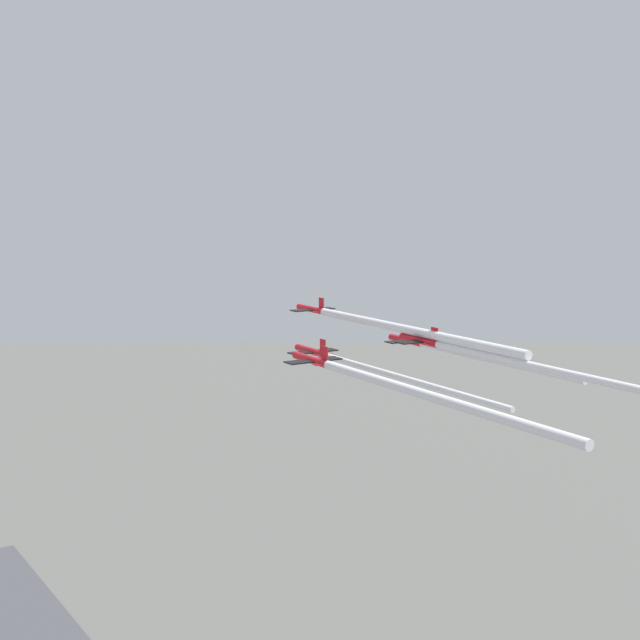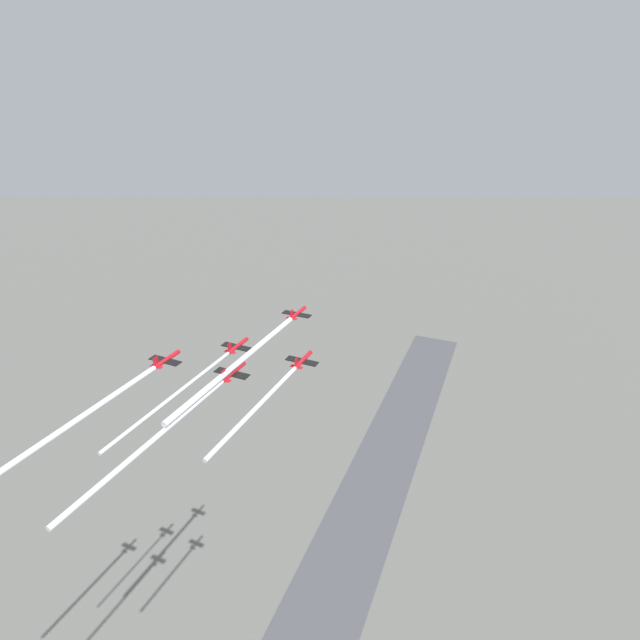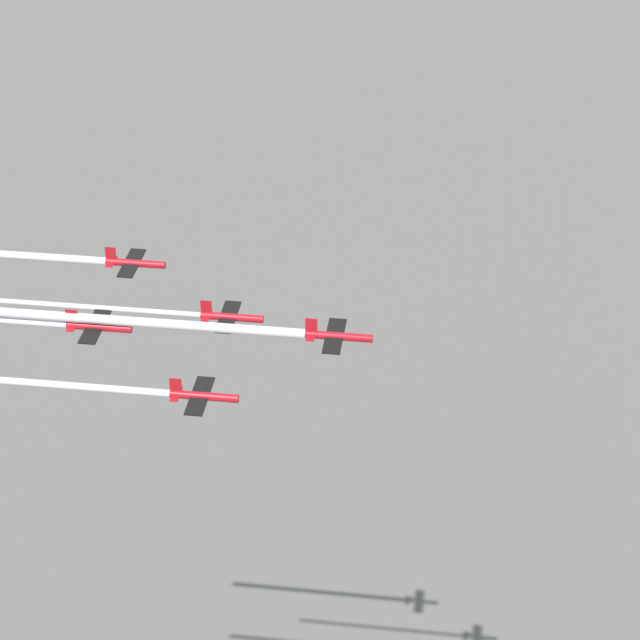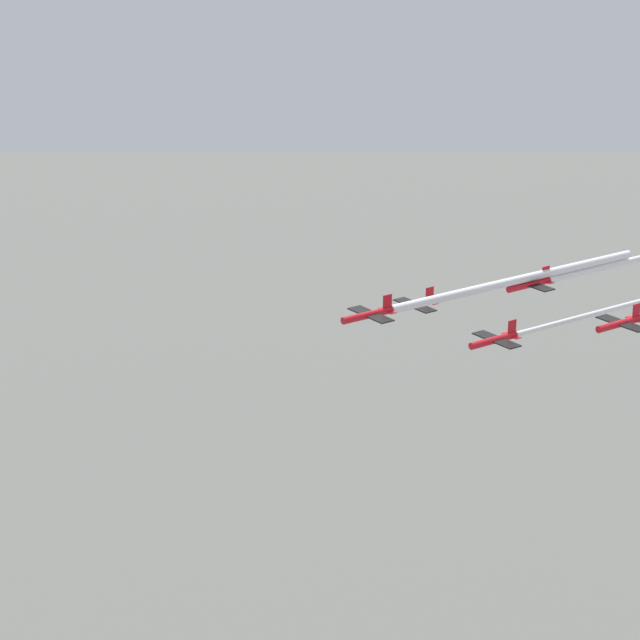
% 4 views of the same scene
% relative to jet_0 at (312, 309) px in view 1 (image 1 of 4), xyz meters
% --- Properties ---
extents(jet_0, '(8.38, 8.15, 2.83)m').
position_rel_jet_0_xyz_m(jet_0, '(0.00, 0.00, 0.00)').
color(jet_0, red).
extents(jet_1, '(8.38, 8.15, 2.83)m').
position_rel_jet_0_xyz_m(jet_1, '(-17.45, 3.36, -4.22)').
color(jet_1, red).
extents(jet_2, '(8.38, 8.15, 2.83)m').
position_rel_jet_0_xyz_m(jet_2, '(-11.42, -13.62, -4.04)').
color(jet_2, red).
extents(jet_3, '(8.38, 8.15, 2.83)m').
position_rel_jet_0_xyz_m(jet_3, '(-34.90, 6.73, -2.29)').
color(jet_3, red).
extents(jet_4, '(8.38, 8.15, 2.83)m').
position_rel_jet_0_xyz_m(jet_4, '(-28.87, -10.26, -1.18)').
color(jet_4, red).
extents(smoke_trail_0, '(45.97, 17.36, 1.25)m').
position_rel_jet_0_xyz_m(smoke_trail_0, '(-26.42, -9.39, -0.04)').
color(smoke_trail_0, white).
extents(smoke_trail_1, '(37.97, 14.10, 0.74)m').
position_rel_jet_0_xyz_m(smoke_trail_1, '(-39.96, -4.63, -4.26)').
color(smoke_trail_1, white).
extents(smoke_trail_2, '(32.42, 12.29, 0.94)m').
position_rel_jet_0_xyz_m(smoke_trail_2, '(-31.12, -20.62, -4.08)').
color(smoke_trail_2, white).
extents(smoke_trail_3, '(41.69, 15.74, 1.13)m').
position_rel_jet_0_xyz_m(smoke_trail_3, '(-59.21, -1.91, -2.33)').
color(smoke_trail_3, white).
extents(smoke_trail_4, '(39.59, 14.85, 0.96)m').
position_rel_jet_0_xyz_m(smoke_trail_4, '(-52.15, -18.53, -1.23)').
color(smoke_trail_4, white).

